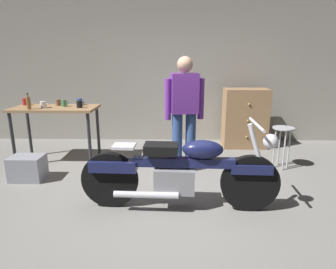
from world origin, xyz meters
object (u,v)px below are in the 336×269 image
(motorcycle, at_px, (181,171))
(bottle, at_px, (28,103))
(mug_white_ceramic, at_px, (43,105))
(mug_black_matte, at_px, (80,104))
(mug_blue_enamel, at_px, (80,102))
(person_standing, at_px, (184,110))
(mug_red_diner, at_px, (25,102))
(wooden_dresser, at_px, (245,118))
(mug_brown_stoneware, at_px, (58,102))
(shop_stool, at_px, (283,136))
(storage_bin, at_px, (28,168))
(mug_green_speckled, at_px, (64,103))

(motorcycle, distance_m, bottle, 2.64)
(mug_white_ceramic, height_order, mug_black_matte, mug_black_matte)
(mug_black_matte, bearing_deg, mug_blue_enamel, 106.83)
(person_standing, distance_m, mug_white_ceramic, 2.17)
(mug_blue_enamel, bearing_deg, mug_red_diner, -178.91)
(wooden_dresser, relative_size, bottle, 4.56)
(mug_white_ceramic, height_order, mug_blue_enamel, mug_blue_enamel)
(wooden_dresser, bearing_deg, mug_brown_stoneware, -166.76)
(motorcycle, bearing_deg, mug_blue_enamel, 135.73)
(wooden_dresser, relative_size, mug_white_ceramic, 9.00)
(wooden_dresser, relative_size, mug_red_diner, 9.81)
(shop_stool, relative_size, mug_black_matte, 5.24)
(mug_white_ceramic, distance_m, mug_red_diner, 0.50)
(motorcycle, xyz_separation_m, person_standing, (0.07, 1.14, 0.48))
(mug_red_diner, bearing_deg, mug_black_matte, -13.83)
(shop_stool, bearing_deg, bottle, 180.00)
(storage_bin, bearing_deg, mug_blue_enamel, 62.55)
(storage_bin, bearing_deg, motorcycle, -19.74)
(motorcycle, distance_m, mug_black_matte, 2.16)
(shop_stool, distance_m, mug_green_speckled, 3.42)
(storage_bin, distance_m, bottle, 0.99)
(wooden_dresser, bearing_deg, mug_green_speckled, -164.49)
(person_standing, relative_size, mug_brown_stoneware, 14.28)
(person_standing, xyz_separation_m, bottle, (-2.32, 0.14, 0.07))
(person_standing, xyz_separation_m, mug_brown_stoneware, (-2.02, 0.50, 0.03))
(motorcycle, bearing_deg, shop_stool, 41.49)
(mug_red_diner, xyz_separation_m, mug_black_matte, (0.97, -0.24, -0.00))
(motorcycle, bearing_deg, mug_green_speckled, 141.75)
(bottle, bearing_deg, storage_bin, -74.58)
(mug_brown_stoneware, height_order, bottle, bottle)
(mug_green_speckled, bearing_deg, storage_bin, -110.35)
(wooden_dresser, bearing_deg, mug_black_matte, -161.16)
(shop_stool, bearing_deg, mug_red_diner, 174.43)
(motorcycle, distance_m, mug_brown_stoneware, 2.59)
(mug_blue_enamel, height_order, bottle, bottle)
(bottle, bearing_deg, motorcycle, -29.73)
(storage_bin, distance_m, mug_brown_stoneware, 1.19)
(motorcycle, distance_m, storage_bin, 2.25)
(mug_blue_enamel, xyz_separation_m, mug_red_diner, (-0.89, -0.02, 0.00))
(storage_bin, xyz_separation_m, mug_red_diner, (-0.40, 0.93, 0.79))
(wooden_dresser, bearing_deg, mug_white_ceramic, -163.57)
(mug_brown_stoneware, xyz_separation_m, mug_green_speckled, (0.14, -0.10, 0.00))
(motorcycle, xyz_separation_m, bottle, (-2.25, 1.28, 0.55))
(motorcycle, relative_size, mug_brown_stoneware, 18.74)
(person_standing, distance_m, mug_black_matte, 1.63)
(mug_brown_stoneware, relative_size, mug_black_matte, 0.96)
(shop_stool, distance_m, mug_white_ceramic, 3.68)
(mug_white_ceramic, xyz_separation_m, mug_black_matte, (0.55, 0.03, 0.00))
(motorcycle, height_order, storage_bin, motorcycle)
(motorcycle, relative_size, shop_stool, 3.42)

